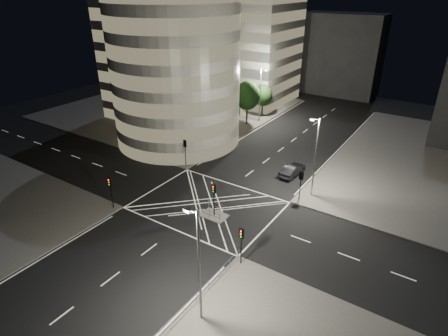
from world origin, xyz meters
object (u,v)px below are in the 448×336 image
Objects in this scene: traffic_signal_fl at (185,148)px; street_lamp_right_far at (315,155)px; street_lamp_left_far at (260,93)px; traffic_signal_nr at (241,239)px; street_lamp_left_near at (203,120)px; street_lamp_right_near at (199,264)px; sedan at (292,170)px; traffic_signal_island at (214,194)px; traffic_signal_nl at (110,187)px; central_island at (214,216)px; traffic_signal_fr at (301,181)px.

street_lamp_right_far is at bearing 6.88° from traffic_signal_fl.
street_lamp_right_far is (18.87, -21.00, 0.00)m from street_lamp_left_far.
street_lamp_left_near is (-18.24, 18.80, 2.63)m from traffic_signal_nr.
street_lamp_left_far is 47.88m from street_lamp_right_near.
traffic_signal_nr is at bearing 104.19° from sedan.
street_lamp_left_far reaches higher than traffic_signal_island.
traffic_signal_fl is at bearing 142.31° from traffic_signal_nr.
street_lamp_right_near is (18.24, -7.20, 2.63)m from traffic_signal_nl.
street_lamp_right_near reaches higher than traffic_signal_nr.
traffic_signal_fl is at bearing 26.99° from sedan.
traffic_signal_nl is 17.60m from traffic_signal_nr.
central_island is at bearing -49.73° from street_lamp_left_near.
traffic_signal_island is 0.40× the size of street_lamp_right_near.
traffic_signal_fl is (-10.80, 8.30, 2.84)m from central_island.
street_lamp_right_far is at bearing 54.70° from central_island.
traffic_signal_nl is at bearing -89.01° from street_lamp_left_far.
street_lamp_right_near reaches higher than traffic_signal_island.
traffic_signal_nr is 41.15m from street_lamp_left_far.
central_island is 0.75× the size of traffic_signal_fr.
street_lamp_left_far is at bearing 109.95° from central_island.
street_lamp_right_far reaches higher than sedan.
central_island is at bearing 81.23° from sedan.
traffic_signal_fr is at bearing -51.83° from street_lamp_left_far.
traffic_signal_nr is 0.40× the size of street_lamp_left_far.
traffic_signal_fl is 23.36m from street_lamp_left_far.
traffic_signal_fl and traffic_signal_nr have the same top height.
traffic_signal_nr is (17.60, 0.00, 0.00)m from traffic_signal_nl.
traffic_signal_fr is at bearing 50.67° from traffic_signal_island.
street_lamp_right_far is (18.87, -3.00, 0.00)m from street_lamp_left_near.
street_lamp_right_far is at bearing -9.03° from street_lamp_left_near.
street_lamp_right_far is at bearing 40.91° from traffic_signal_nl.
traffic_signal_fr is 0.40× the size of street_lamp_left_far.
traffic_signal_nr is 16.03m from street_lamp_right_far.
traffic_signal_fl is at bearing -88.43° from street_lamp_left_far.
street_lamp_left_near reaches higher than traffic_signal_fr.
traffic_signal_fl is 0.40× the size of street_lamp_right_far.
traffic_signal_fr is 0.40× the size of street_lamp_right_near.
street_lamp_right_near is 2.03× the size of sedan.
central_island is at bearing 142.07° from traffic_signal_nr.
street_lamp_left_near and street_lamp_right_far have the same top height.
traffic_signal_fr is 1.00× the size of traffic_signal_island.
traffic_signal_nl and traffic_signal_fr have the same top height.
street_lamp_left_far is (-18.24, 36.80, 2.63)m from traffic_signal_nr.
traffic_signal_nl is at bearing -90.00° from traffic_signal_fl.
street_lamp_right_near reaches higher than traffic_signal_fl.
traffic_signal_fr is 19.14m from street_lamp_left_near.
sedan is at bearing 23.31° from traffic_signal_fl.
central_island is 12.36m from traffic_signal_nl.
traffic_signal_island is 33.61m from street_lamp_left_far.
sedan is (-3.64, 6.02, -2.10)m from traffic_signal_fr.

